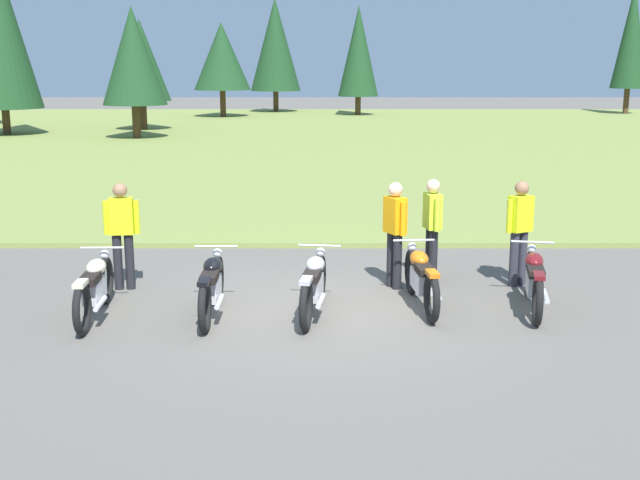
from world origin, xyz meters
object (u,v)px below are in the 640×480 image
(motorcycle_black, at_px, (212,285))
(rider_near_row_end, at_px, (433,224))
(rider_checking_bike, at_px, (123,230))
(motorcycle_maroon, at_px, (535,280))
(rider_with_back_turned, at_px, (520,227))
(motorcycle_orange, at_px, (422,278))
(motorcycle_silver, at_px, (314,284))
(motorcycle_cream, at_px, (95,287))
(rider_in_hivis_vest, at_px, (395,228))

(motorcycle_black, distance_m, rider_near_row_end, 3.77)
(motorcycle_black, bearing_deg, rider_checking_bike, 138.87)
(motorcycle_maroon, relative_size, rider_with_back_turned, 1.25)
(motorcycle_orange, relative_size, rider_checking_bike, 1.26)
(motorcycle_black, distance_m, rider_with_back_turned, 4.91)
(motorcycle_silver, bearing_deg, rider_with_back_turned, 25.05)
(motorcycle_black, height_order, rider_with_back_turned, rider_with_back_turned)
(motorcycle_orange, distance_m, rider_with_back_turned, 2.09)
(motorcycle_orange, bearing_deg, rider_near_row_end, 76.36)
(motorcycle_cream, xyz_separation_m, motorcycle_orange, (4.56, 0.50, 0.00))
(motorcycle_silver, height_order, motorcycle_orange, same)
(motorcycle_black, relative_size, motorcycle_orange, 1.00)
(motorcycle_cream, height_order, motorcycle_black, same)
(motorcycle_orange, bearing_deg, rider_in_hivis_vest, 106.02)
(motorcycle_orange, distance_m, rider_near_row_end, 1.49)
(motorcycle_silver, xyz_separation_m, rider_near_row_end, (1.87, 1.71, 0.51))
(motorcycle_black, relative_size, rider_with_back_turned, 1.26)
(motorcycle_silver, xyz_separation_m, motorcycle_maroon, (3.13, 0.23, 0.00))
(motorcycle_black, xyz_separation_m, motorcycle_orange, (2.96, 0.41, 0.00))
(motorcycle_black, height_order, motorcycle_silver, same)
(motorcycle_cream, xyz_separation_m, rider_near_row_end, (4.89, 1.86, 0.51))
(rider_checking_bike, relative_size, rider_with_back_turned, 1.00)
(motorcycle_silver, height_order, rider_checking_bike, rider_checking_bike)
(motorcycle_black, relative_size, rider_checking_bike, 1.26)
(motorcycle_maroon, xyz_separation_m, rider_with_back_turned, (0.08, 1.27, 0.51))
(rider_checking_bike, height_order, rider_in_hivis_vest, same)
(motorcycle_orange, bearing_deg, motorcycle_maroon, -4.26)
(rider_with_back_turned, bearing_deg, rider_near_row_end, 171.00)
(motorcycle_cream, bearing_deg, rider_with_back_turned, 14.79)
(motorcycle_cream, distance_m, motorcycle_maroon, 6.16)
(rider_in_hivis_vest, bearing_deg, rider_near_row_end, 27.99)
(rider_with_back_turned, bearing_deg, motorcycle_silver, -154.95)
(motorcycle_maroon, distance_m, rider_near_row_end, 2.01)
(motorcycle_orange, bearing_deg, motorcycle_cream, -173.78)
(rider_in_hivis_vest, bearing_deg, rider_with_back_turned, 3.50)
(motorcycle_silver, bearing_deg, rider_in_hivis_vest, 47.94)
(rider_checking_bike, xyz_separation_m, rider_near_row_end, (4.83, 0.42, 0.00))
(motorcycle_orange, distance_m, rider_checking_bike, 4.63)
(motorcycle_silver, xyz_separation_m, rider_in_hivis_vest, (1.25, 1.38, 0.51))
(motorcycle_maroon, distance_m, rider_with_back_turned, 1.37)
(rider_with_back_turned, bearing_deg, rider_in_hivis_vest, -176.50)
(motorcycle_cream, height_order, rider_in_hivis_vest, rider_in_hivis_vest)
(rider_checking_bike, bearing_deg, rider_in_hivis_vest, 1.14)
(motorcycle_maroon, bearing_deg, motorcycle_black, -176.37)
(motorcycle_black, height_order, motorcycle_orange, same)
(motorcycle_black, xyz_separation_m, rider_checking_bike, (-1.55, 1.35, 0.51))
(motorcycle_maroon, relative_size, rider_checking_bike, 1.25)
(motorcycle_cream, height_order, rider_with_back_turned, rider_with_back_turned)
(motorcycle_orange, xyz_separation_m, motorcycle_maroon, (1.59, -0.12, 0.00))
(rider_with_back_turned, bearing_deg, motorcycle_cream, -165.21)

